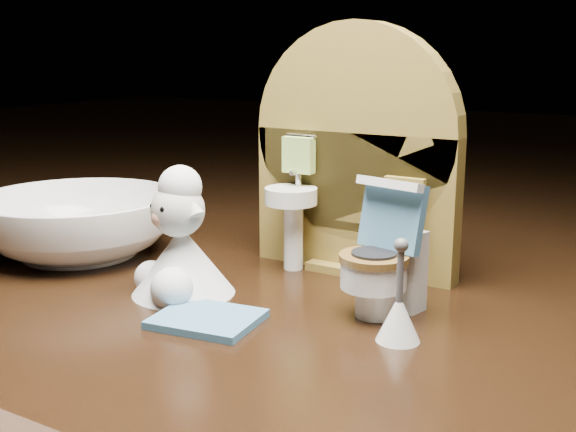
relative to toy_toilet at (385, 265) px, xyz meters
The scene contains 6 objects.
backdrop_panel 0.09m from the toy_toilet, 128.86° to the left, with size 0.13×0.05×0.15m.
toy_toilet is the anchor object (origin of this frame).
bath_mat 0.09m from the toy_toilet, 139.70° to the right, with size 0.05×0.04×0.00m, color teal.
toilet_brush 0.04m from the toy_toilet, 55.89° to the right, with size 0.02×0.02×0.05m.
plush_lamb 0.11m from the toy_toilet, 163.80° to the right, with size 0.06×0.06×0.07m.
ceramic_bowl 0.22m from the toy_toilet, behind, with size 0.13×0.13×0.04m, color white.
Camera 1 is at (0.19, -0.33, 0.13)m, focal length 45.00 mm.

